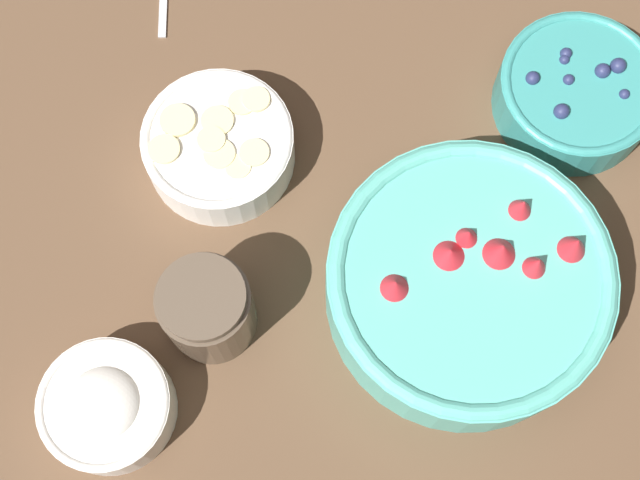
{
  "coord_description": "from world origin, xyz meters",
  "views": [
    {
      "loc": [
        0.2,
        0.14,
        0.81
      ],
      "look_at": [
        -0.02,
        0.02,
        0.04
      ],
      "focal_mm": 50.0,
      "sensor_mm": 36.0,
      "label": 1
    }
  ],
  "objects_px": {
    "bowl_bananas": "(219,145)",
    "jar_chocolate": "(208,310)",
    "bowl_strawberries": "(468,283)",
    "bowl_blueberries": "(576,91)",
    "bowl_cream": "(107,406)"
  },
  "relations": [
    {
      "from": "bowl_bananas",
      "to": "jar_chocolate",
      "type": "bearing_deg",
      "value": 25.76
    },
    {
      "from": "bowl_strawberries",
      "to": "bowl_blueberries",
      "type": "relative_size",
      "value": 1.63
    },
    {
      "from": "jar_chocolate",
      "to": "bowl_blueberries",
      "type": "bearing_deg",
      "value": 148.97
    },
    {
      "from": "jar_chocolate",
      "to": "bowl_bananas",
      "type": "bearing_deg",
      "value": -154.24
    },
    {
      "from": "bowl_cream",
      "to": "bowl_strawberries",
      "type": "bearing_deg",
      "value": 135.16
    },
    {
      "from": "bowl_blueberries",
      "to": "bowl_bananas",
      "type": "bearing_deg",
      "value": -54.08
    },
    {
      "from": "bowl_strawberries",
      "to": "bowl_bananas",
      "type": "xyz_separation_m",
      "value": [
        -0.02,
        -0.27,
        -0.02
      ]
    },
    {
      "from": "bowl_strawberries",
      "to": "bowl_blueberries",
      "type": "distance_m",
      "value": 0.23
    },
    {
      "from": "bowl_blueberries",
      "to": "bowl_cream",
      "type": "bearing_deg",
      "value": -28.5
    },
    {
      "from": "bowl_bananas",
      "to": "bowl_cream",
      "type": "height_order",
      "value": "bowl_cream"
    },
    {
      "from": "bowl_bananas",
      "to": "bowl_blueberries",
      "type": "bearing_deg",
      "value": 125.92
    },
    {
      "from": "jar_chocolate",
      "to": "bowl_cream",
      "type": "bearing_deg",
      "value": -19.7
    },
    {
      "from": "bowl_blueberries",
      "to": "jar_chocolate",
      "type": "bearing_deg",
      "value": -31.03
    },
    {
      "from": "bowl_strawberries",
      "to": "bowl_blueberries",
      "type": "xyz_separation_m",
      "value": [
        -0.23,
        0.02,
        -0.02
      ]
    },
    {
      "from": "bowl_blueberries",
      "to": "bowl_bananas",
      "type": "xyz_separation_m",
      "value": [
        0.21,
        -0.28,
        -0.0
      ]
    }
  ]
}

